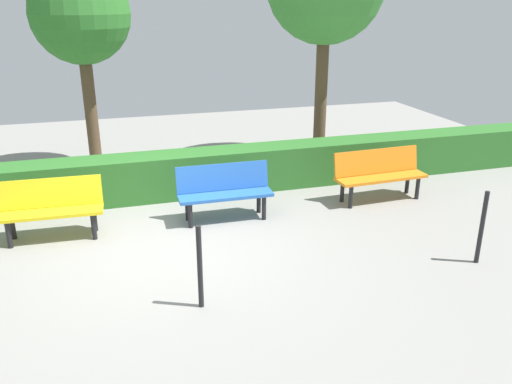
{
  "coord_description": "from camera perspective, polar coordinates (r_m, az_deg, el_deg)",
  "views": [
    {
      "loc": [
        0.67,
        6.64,
        3.29
      ],
      "look_at": [
        -1.42,
        -0.39,
        0.55
      ],
      "focal_mm": 36.66,
      "sensor_mm": 36.0,
      "label": 1
    }
  ],
  "objects": [
    {
      "name": "bench_blue",
      "position": [
        8.16,
        -3.48,
        0.27
      ],
      "size": [
        1.47,
        0.48,
        0.86
      ],
      "rotation": [
        0.0,
        0.0,
        -0.02
      ],
      "color": "blue",
      "rests_on": "ground_plane"
    },
    {
      "name": "ground_plane",
      "position": [
        7.45,
        -9.75,
        -6.08
      ],
      "size": [
        17.66,
        17.66,
        0.0
      ],
      "primitive_type": "plane",
      "color": "gray"
    },
    {
      "name": "railing_post_near",
      "position": [
        7.36,
        23.41,
        -3.59
      ],
      "size": [
        0.06,
        0.06,
        1.0
      ],
      "primitive_type": "cylinder",
      "color": "black",
      "rests_on": "ground_plane"
    },
    {
      "name": "bench_yellow",
      "position": [
        8.05,
        -21.46,
        -1.47
      ],
      "size": [
        1.45,
        0.52,
        0.86
      ],
      "rotation": [
        0.0,
        0.0,
        -0.04
      ],
      "color": "yellow",
      "rests_on": "ground_plane"
    },
    {
      "name": "hedge_row",
      "position": [
        9.35,
        -4.43,
        2.29
      ],
      "size": [
        13.66,
        0.65,
        0.77
      ],
      "primitive_type": "cube",
      "color": "#2D6B28",
      "rests_on": "ground_plane"
    },
    {
      "name": "tree_mid",
      "position": [
        10.74,
        -18.63,
        17.76
      ],
      "size": [
        1.86,
        1.86,
        3.94
      ],
      "color": "brown",
      "rests_on": "ground_plane"
    },
    {
      "name": "bench_orange",
      "position": [
        9.18,
        13.29,
        2.1
      ],
      "size": [
        1.62,
        0.53,
        0.86
      ],
      "rotation": [
        0.0,
        0.0,
        0.04
      ],
      "color": "orange",
      "rests_on": "ground_plane"
    },
    {
      "name": "railing_post_mid",
      "position": [
        5.85,
        -6.15,
        -8.16
      ],
      "size": [
        0.06,
        0.06,
        1.0
      ],
      "primitive_type": "cylinder",
      "color": "black",
      "rests_on": "ground_plane"
    }
  ]
}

